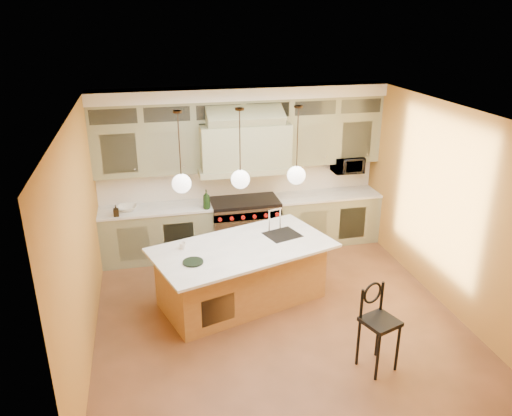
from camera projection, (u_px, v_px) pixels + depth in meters
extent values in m
plane|color=#55341D|center=(275.00, 313.00, 7.20)|extent=(5.00, 5.00, 0.00)
plane|color=white|center=(278.00, 113.00, 6.13)|extent=(5.00, 5.00, 0.00)
plane|color=#B47C31|center=(240.00, 167.00, 8.93)|extent=(5.00, 0.00, 5.00)
plane|color=#B47C31|center=(351.00, 329.00, 4.40)|extent=(5.00, 0.00, 5.00)
plane|color=#B47C31|center=(81.00, 239.00, 6.14)|extent=(0.00, 5.00, 5.00)
plane|color=#B47C31|center=(444.00, 206.00, 7.18)|extent=(0.00, 5.00, 5.00)
cube|color=gray|center=(157.00, 234.00, 8.68)|extent=(1.90, 0.65, 0.90)
cube|color=gray|center=(325.00, 218.00, 9.33)|extent=(1.90, 0.65, 0.90)
cube|color=white|center=(155.00, 209.00, 8.51)|extent=(1.90, 0.68, 0.04)
cube|color=white|center=(327.00, 195.00, 9.15)|extent=(1.90, 0.68, 0.04)
cube|color=silver|center=(241.00, 180.00, 9.00)|extent=(5.00, 0.04, 0.56)
cube|color=gray|center=(146.00, 149.00, 8.26)|extent=(1.75, 0.35, 0.85)
cube|color=gray|center=(331.00, 139.00, 8.93)|extent=(1.75, 0.35, 0.85)
cube|color=gray|center=(244.00, 145.00, 8.43)|extent=(1.50, 0.70, 0.75)
cube|color=gray|center=(244.00, 168.00, 8.57)|extent=(1.60, 0.76, 0.10)
cube|color=#333833|center=(242.00, 109.00, 8.37)|extent=(5.00, 0.35, 0.35)
cube|color=white|center=(242.00, 93.00, 8.25)|extent=(5.00, 0.47, 0.20)
cube|color=silver|center=(245.00, 226.00, 8.98)|extent=(1.20, 0.70, 0.90)
cube|color=black|center=(244.00, 201.00, 8.80)|extent=(1.20, 0.70, 0.06)
cube|color=silver|center=(248.00, 216.00, 8.57)|extent=(1.20, 0.06, 0.14)
cube|color=#996636|center=(242.00, 274.00, 7.36)|extent=(2.51, 1.73, 0.88)
cube|color=white|center=(243.00, 248.00, 7.15)|extent=(2.83, 2.04, 0.04)
cube|color=black|center=(282.00, 236.00, 7.53)|extent=(0.60, 0.56, 0.05)
cylinder|color=black|center=(378.00, 357.00, 5.79)|extent=(0.04, 0.04, 0.64)
cylinder|color=black|center=(398.00, 348.00, 5.95)|extent=(0.04, 0.04, 0.64)
cylinder|color=black|center=(358.00, 343.00, 6.05)|extent=(0.04, 0.04, 0.64)
cylinder|color=black|center=(378.00, 334.00, 6.21)|extent=(0.04, 0.04, 0.64)
cube|color=black|center=(380.00, 322.00, 5.88)|extent=(0.49, 0.49, 0.05)
torus|color=black|center=(373.00, 293.00, 5.89)|extent=(0.27, 0.12, 0.28)
imported|color=black|center=(347.00, 164.00, 9.11)|extent=(0.54, 0.37, 0.30)
imported|color=black|center=(206.00, 200.00, 8.39)|extent=(0.13, 0.13, 0.33)
imported|color=black|center=(116.00, 211.00, 8.11)|extent=(0.09, 0.09, 0.19)
imported|color=white|center=(127.00, 208.00, 8.37)|extent=(0.35, 0.35, 0.08)
imported|color=white|center=(183.00, 246.00, 7.07)|extent=(0.11, 0.11, 0.09)
cylinder|color=#2D2319|center=(177.00, 112.00, 6.29)|extent=(0.12, 0.12, 0.03)
cylinder|color=#2D2319|center=(179.00, 146.00, 6.46)|extent=(0.02, 0.02, 0.93)
sphere|color=white|center=(182.00, 184.00, 6.65)|extent=(0.26, 0.26, 0.26)
cylinder|color=#2D2319|center=(240.00, 109.00, 6.46)|extent=(0.12, 0.12, 0.03)
cylinder|color=#2D2319|center=(240.00, 143.00, 6.62)|extent=(0.02, 0.02, 0.93)
sphere|color=white|center=(240.00, 179.00, 6.82)|extent=(0.26, 0.26, 0.26)
cylinder|color=#2D2319|center=(298.00, 107.00, 6.63)|extent=(0.12, 0.12, 0.03)
cylinder|color=#2D2319|center=(297.00, 139.00, 6.79)|extent=(0.02, 0.02, 0.93)
sphere|color=white|center=(296.00, 175.00, 6.98)|extent=(0.26, 0.26, 0.26)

